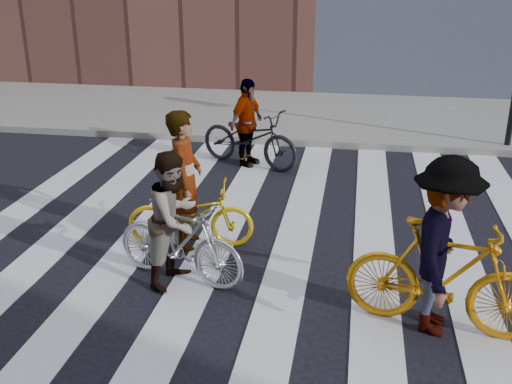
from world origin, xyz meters
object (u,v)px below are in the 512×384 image
(bike_dark_rear, at_px, (249,138))
(rider_rear, at_px, (247,123))
(bike_silver_mid, at_px, (180,242))
(rider_right, at_px, (443,247))
(bike_yellow_right, at_px, (444,277))
(rider_left, at_px, (185,180))
(rider_mid, at_px, (174,218))
(bike_yellow_left, at_px, (190,215))

(bike_dark_rear, xyz_separation_m, rider_rear, (-0.05, 0.00, 0.29))
(bike_silver_mid, relative_size, rider_right, 0.91)
(bike_yellow_right, distance_m, rider_left, 3.57)
(bike_silver_mid, bearing_deg, bike_dark_rear, 16.25)
(bike_dark_rear, height_order, rider_right, rider_right)
(bike_dark_rear, height_order, rider_mid, rider_mid)
(bike_yellow_left, relative_size, bike_silver_mid, 0.99)
(bike_yellow_left, height_order, rider_right, rider_right)
(bike_yellow_right, xyz_separation_m, rider_rear, (-3.05, 5.07, 0.22))
(bike_dark_rear, relative_size, rider_rear, 1.25)
(bike_yellow_left, bearing_deg, rider_mid, 178.21)
(bike_dark_rear, bearing_deg, rider_rear, 112.78)
(rider_right, relative_size, rider_rear, 1.15)
(bike_yellow_left, bearing_deg, rider_rear, -9.16)
(bike_yellow_right, relative_size, bike_dark_rear, 0.98)
(rider_right, height_order, rider_rear, rider_right)
(bike_silver_mid, bearing_deg, rider_right, -83.44)
(bike_silver_mid, distance_m, rider_mid, 0.31)
(bike_yellow_right, relative_size, rider_mid, 1.24)
(bike_silver_mid, bearing_deg, rider_left, 27.66)
(bike_yellow_left, relative_size, rider_right, 0.90)
(bike_silver_mid, xyz_separation_m, rider_rear, (-0.03, 4.55, 0.31))
(bike_silver_mid, distance_m, rider_left, 1.10)
(rider_left, distance_m, rider_right, 3.51)
(bike_yellow_right, bearing_deg, rider_mid, 91.10)
(rider_left, height_order, rider_right, rider_right)
(bike_silver_mid, bearing_deg, bike_yellow_left, 24.85)
(rider_left, height_order, rider_mid, rider_left)
(bike_yellow_right, xyz_separation_m, rider_right, (-0.05, 0.00, 0.35))
(rider_rear, bearing_deg, bike_yellow_left, -159.08)
(rider_rear, bearing_deg, rider_right, -126.62)
(bike_yellow_right, bearing_deg, rider_left, 75.53)
(bike_yellow_left, xyz_separation_m, rider_mid, (0.10, -0.99, 0.38))
(bike_dark_rear, bearing_deg, rider_mid, -158.10)
(bike_silver_mid, bearing_deg, rider_rear, 16.87)
(rider_mid, xyz_separation_m, rider_rear, (0.02, 4.55, 0.01))
(bike_dark_rear, bearing_deg, bike_silver_mid, -157.47)
(rider_mid, bearing_deg, rider_right, -83.28)
(rider_right, bearing_deg, bike_silver_mid, 90.78)
(bike_yellow_left, height_order, rider_rear, rider_rear)
(rider_left, height_order, rider_rear, rider_left)
(bike_dark_rear, distance_m, rider_right, 5.88)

